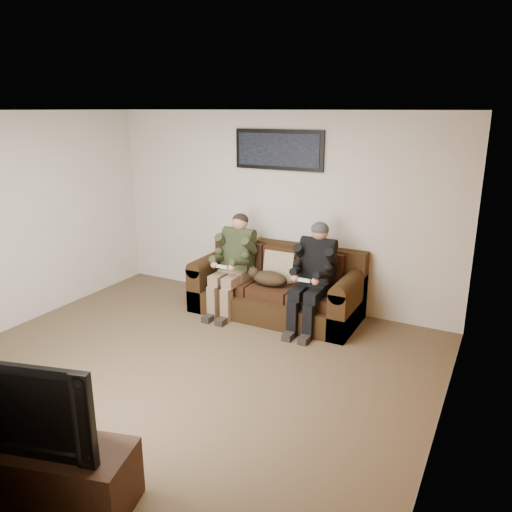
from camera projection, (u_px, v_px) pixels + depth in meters
The scene contains 15 objects.
floor at pixel (184, 369), 5.22m from camera, with size 5.00×5.00×0.00m, color brown.
ceiling at pixel (172, 111), 4.48m from camera, with size 5.00×5.00×0.00m, color silver.
wall_back at pixel (277, 210), 6.76m from camera, with size 5.00×5.00×0.00m, color beige.
wall_left at pixel (8, 223), 5.96m from camera, with size 4.50×4.50×0.00m, color beige.
wall_right at pixel (451, 292), 3.74m from camera, with size 4.50×4.50×0.00m, color beige.
accent_wall_right at pixel (449, 291), 3.74m from camera, with size 4.50×4.50×0.00m, color #A75B10.
sofa at pixel (278, 289), 6.57m from camera, with size 2.18×0.94×0.89m.
throw_pillow at pixel (280, 266), 6.53m from camera, with size 0.42×0.12×0.40m, color tan.
throw_blanket at pixel (244, 238), 6.94m from camera, with size 0.45×0.22×0.08m, color #BDB88B.
person_left at pixel (234, 258), 6.56m from camera, with size 0.51×0.87×1.29m.
person_right at pixel (314, 270), 6.06m from camera, with size 0.51×0.86×1.30m.
cat at pixel (268, 278), 6.38m from camera, with size 0.66×0.26×0.24m.
framed_poster at pixel (278, 150), 6.49m from camera, with size 1.25×0.05×0.52m.
tv_stand at pixel (34, 471), 3.43m from camera, with size 1.42×0.46×0.45m, color #311D10.
television at pixel (23, 400), 3.28m from camera, with size 1.15×0.15×0.66m, color black.
Camera 1 is at (2.83, -3.78, 2.62)m, focal length 35.00 mm.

